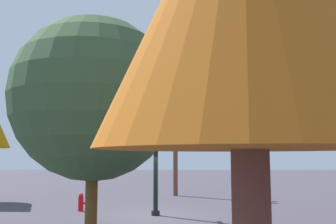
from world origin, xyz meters
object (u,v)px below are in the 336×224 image
signal_pole_assembly (193,100)px  fire_hydrant (81,202)px  utility_pole (175,129)px  tree_far (94,99)px

signal_pole_assembly → fire_hydrant: (-5.18, 1.16, -4.58)m
signal_pole_assembly → utility_pole: utility_pole is taller
signal_pole_assembly → tree_far: (-3.29, -5.23, -0.74)m
fire_hydrant → signal_pole_assembly: bearing=-12.6°
signal_pole_assembly → utility_pole: 8.37m
fire_hydrant → tree_far: size_ratio=0.12×
signal_pole_assembly → utility_pole: (-0.80, 8.30, -0.68)m
utility_pole → tree_far: bearing=-100.5°
tree_far → fire_hydrant: bearing=106.4°
utility_pole → tree_far: (-2.50, -13.53, -0.06)m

